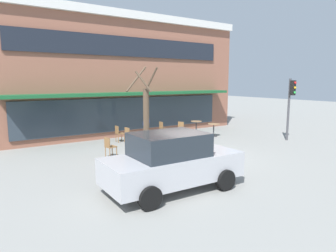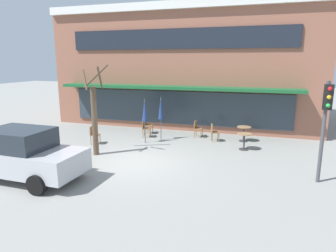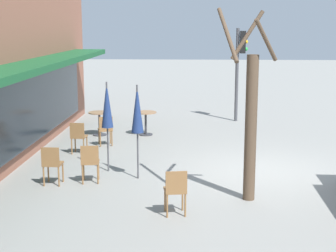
# 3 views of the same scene
# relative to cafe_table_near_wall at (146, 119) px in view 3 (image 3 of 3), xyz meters

# --- Properties ---
(ground_plane) EXTENTS (80.00, 80.00, 0.00)m
(ground_plane) POSITION_rel_cafe_table_near_wall_xyz_m (-4.10, -3.15, -0.52)
(ground_plane) COLOR gray
(cafe_table_near_wall) EXTENTS (0.70, 0.70, 0.76)m
(cafe_table_near_wall) POSITION_rel_cafe_table_near_wall_xyz_m (0.00, 0.00, 0.00)
(cafe_table_near_wall) COLOR #333338
(cafe_table_near_wall) RESTS_ON ground
(cafe_table_streetside) EXTENTS (0.70, 0.70, 0.76)m
(cafe_table_streetside) POSITION_rel_cafe_table_near_wall_xyz_m (-0.12, 1.49, 0.00)
(cafe_table_streetside) COLOR #333338
(cafe_table_streetside) RESTS_ON ground
(patio_umbrella_green_folded) EXTENTS (0.28, 0.28, 2.20)m
(patio_umbrella_green_folded) POSITION_rel_cafe_table_near_wall_xyz_m (-4.78, -0.28, 1.11)
(patio_umbrella_green_folded) COLOR #4C4C51
(patio_umbrella_green_folded) RESTS_ON ground
(patio_umbrella_cream_folded) EXTENTS (0.28, 0.28, 2.20)m
(patio_umbrella_cream_folded) POSITION_rel_cafe_table_near_wall_xyz_m (-4.22, 0.51, 1.11)
(patio_umbrella_cream_folded) COLOR #4C4C51
(patio_umbrella_cream_folded) RESTS_ON ground
(cafe_chair_0) EXTENTS (0.45, 0.45, 0.89)m
(cafe_chair_0) POSITION_rel_cafe_table_near_wall_xyz_m (-5.19, 0.76, 0.01)
(cafe_chair_0) COLOR olive
(cafe_chair_0) RESTS_ON ground
(cafe_chair_1) EXTENTS (0.46, 0.46, 0.89)m
(cafe_chair_1) POSITION_rel_cafe_table_near_wall_xyz_m (-7.10, -1.25, 0.01)
(cafe_chair_1) COLOR olive
(cafe_chair_1) RESTS_ON ground
(cafe_chair_2) EXTENTS (0.50, 0.50, 0.89)m
(cafe_chair_2) POSITION_rel_cafe_table_near_wall_xyz_m (-1.57, 1.04, 0.01)
(cafe_chair_2) COLOR olive
(cafe_chair_2) RESTS_ON ground
(cafe_chair_3) EXTENTS (0.41, 0.41, 0.89)m
(cafe_chair_3) POSITION_rel_cafe_table_near_wall_xyz_m (-5.39, 1.58, 0.01)
(cafe_chair_3) COLOR olive
(cafe_chair_3) RESTS_ON ground
(cafe_chair_4) EXTENTS (0.42, 0.42, 0.89)m
(cafe_chair_4) POSITION_rel_cafe_table_near_wall_xyz_m (-2.56, 1.63, 0.01)
(cafe_chair_4) COLOR olive
(cafe_chair_4) RESTS_ON ground
(street_tree) EXTENTS (1.14, 1.19, 3.87)m
(street_tree) POSITION_rel_cafe_table_near_wall_xyz_m (-6.11, -2.69, 1.18)
(street_tree) COLOR brown
(street_tree) RESTS_ON ground
(traffic_light_pole) EXTENTS (0.26, 0.44, 3.40)m
(traffic_light_pole) POSITION_rel_cafe_table_near_wall_xyz_m (2.64, -3.21, 1.78)
(traffic_light_pole) COLOR #47474C
(traffic_light_pole) RESTS_ON ground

